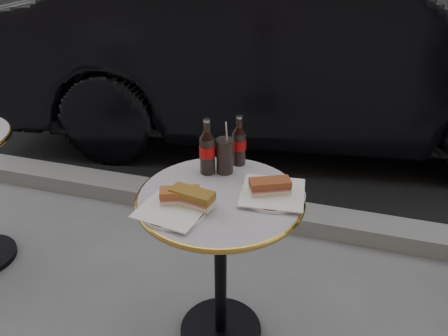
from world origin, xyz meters
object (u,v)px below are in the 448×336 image
(plate_left, at_px, (173,210))
(cola_glass, at_px, (225,156))
(bistro_table, at_px, (221,271))
(parked_car, at_px, (301,47))
(plate_right, at_px, (273,194))
(cola_bottle_right, at_px, (239,140))
(cola_bottle_left, at_px, (207,146))

(plate_left, bearing_deg, cola_glass, 73.97)
(bistro_table, distance_m, plate_left, 0.42)
(parked_car, bearing_deg, plate_right, 176.59)
(plate_right, height_order, parked_car, parked_car)
(bistro_table, relative_size, cola_glass, 5.06)
(parked_car, bearing_deg, cola_glass, 170.79)
(plate_right, relative_size, cola_glass, 1.66)
(parked_car, bearing_deg, cola_bottle_right, 171.78)
(bistro_table, relative_size, cola_bottle_left, 3.18)
(cola_bottle_right, distance_m, cola_glass, 0.10)
(bistro_table, xyz_separation_m, cola_bottle_right, (0.00, 0.25, 0.47))
(cola_bottle_right, distance_m, parked_car, 1.96)
(bistro_table, height_order, parked_car, parked_car)
(parked_car, bearing_deg, plate_left, 168.68)
(plate_left, height_order, cola_bottle_right, cola_bottle_right)
(plate_right, bearing_deg, plate_left, -147.42)
(cola_bottle_right, bearing_deg, plate_left, -107.49)
(cola_glass, bearing_deg, plate_left, -106.03)
(cola_bottle_right, relative_size, cola_glass, 1.47)
(bistro_table, xyz_separation_m, cola_bottle_left, (-0.10, 0.15, 0.48))
(bistro_table, height_order, plate_right, plate_right)
(bistro_table, distance_m, cola_glass, 0.47)
(plate_right, distance_m, parked_car, 2.17)
(bistro_table, height_order, cola_bottle_right, cola_bottle_right)
(plate_right, xyz_separation_m, cola_glass, (-0.22, 0.12, 0.07))
(cola_bottle_left, height_order, cola_glass, cola_bottle_left)
(cola_bottle_left, height_order, parked_car, parked_car)
(cola_bottle_left, bearing_deg, cola_glass, 19.98)
(plate_right, bearing_deg, cola_bottle_right, 131.95)
(bistro_table, xyz_separation_m, parked_car, (-0.01, 2.22, 0.39))
(cola_bottle_right, xyz_separation_m, cola_glass, (-0.03, -0.08, -0.03))
(bistro_table, xyz_separation_m, cola_glass, (-0.03, 0.17, 0.44))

